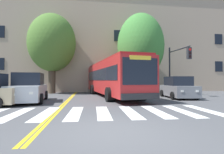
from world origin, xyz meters
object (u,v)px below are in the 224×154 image
Objects in this scene: car_grey_far_lane at (178,88)px; traffic_light_near_corner at (178,62)px; city_bus at (112,78)px; car_teal_behind_bus at (100,83)px; car_silver_near_lane at (29,89)px; street_tree_curbside_large at (141,46)px; street_tree_curbside_small at (52,43)px.

traffic_light_near_corner is at bearing 61.93° from car_grey_far_lane.
car_teal_behind_bus is (-0.40, 10.33, -0.66)m from city_bus.
car_silver_near_lane is 0.52× the size of street_tree_curbside_large.
city_bus is 10.36m from car_teal_behind_bus.
city_bus is at bearing 158.17° from car_grey_far_lane.
car_grey_far_lane is at bearing -65.50° from car_teal_behind_bus.
street_tree_curbside_large is 9.89m from street_tree_curbside_small.
street_tree_curbside_large is at bearing 33.47° from car_silver_near_lane.
city_bus is 2.48× the size of car_teal_behind_bus.
traffic_light_near_corner reaches higher than car_silver_near_lane.
car_silver_near_lane is at bearing -164.56° from traffic_light_near_corner.
car_teal_behind_bus is 1.03× the size of traffic_light_near_corner.
street_tree_curbside_small reaches higher than car_silver_near_lane.
traffic_light_near_corner reaches higher than city_bus.
car_teal_behind_bus is 9.41m from street_tree_curbside_small.
traffic_light_near_corner is 0.55× the size of street_tree_curbside_small.
street_tree_curbside_large is (-2.77, 2.98, 2.00)m from traffic_light_near_corner.
traffic_light_near_corner is (1.17, 2.20, 2.44)m from car_grey_far_lane.
car_grey_far_lane is 13.98m from street_tree_curbside_small.
street_tree_curbside_large reaches higher than car_grey_far_lane.
city_bus reaches higher than car_teal_behind_bus.
street_tree_curbside_large is at bearing -60.72° from car_teal_behind_bus.
city_bus is at bearing -87.76° from car_teal_behind_bus.
car_teal_behind_bus is 12.52m from traffic_light_near_corner.
city_bus is 6.98m from car_silver_near_lane.
city_bus is 8.51m from street_tree_curbside_small.
street_tree_curbside_small is at bearing 172.13° from street_tree_curbside_large.
street_tree_curbside_small is at bearing 90.43° from car_silver_near_lane.
street_tree_curbside_large is at bearing 132.94° from traffic_light_near_corner.
car_grey_far_lane is at bearing -29.85° from street_tree_curbside_small.
street_tree_curbside_small is (-9.79, 1.35, 0.36)m from street_tree_curbside_large.
street_tree_curbside_small is at bearing 160.97° from traffic_light_near_corner.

